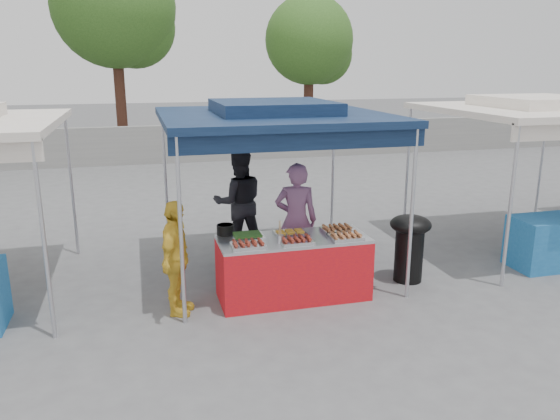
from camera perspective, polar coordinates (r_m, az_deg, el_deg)
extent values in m
plane|color=#5B5C5E|center=(7.65, 1.16, -8.76)|extent=(80.00, 80.00, 0.00)
cube|color=gray|center=(18.00, -8.55, 6.92)|extent=(40.00, 0.25, 1.20)
cylinder|color=silver|center=(6.53, -10.32, -2.44)|extent=(0.05, 0.05, 2.30)
cylinder|color=silver|center=(7.37, 13.59, -0.62)|extent=(0.05, 0.05, 2.30)
cylinder|color=silver|center=(9.44, -11.85, 2.87)|extent=(0.05, 0.05, 2.30)
cylinder|color=silver|center=(10.03, 5.53, 3.84)|extent=(0.05, 0.05, 2.30)
cube|color=#102242|center=(8.00, -0.74, 9.76)|extent=(3.20, 3.20, 0.10)
cube|color=#102242|center=(7.99, -0.75, 10.69)|extent=(1.65, 1.65, 0.18)
cube|color=#102242|center=(6.58, 2.47, 7.29)|extent=(3.20, 0.04, 0.25)
cylinder|color=silver|center=(6.61, -23.40, -3.28)|extent=(0.05, 0.05, 2.30)
cylinder|color=silver|center=(9.49, -20.93, 2.26)|extent=(0.05, 0.05, 2.30)
cylinder|color=silver|center=(8.18, 22.90, 0.14)|extent=(0.05, 0.05, 2.30)
cylinder|color=silver|center=(10.64, 13.15, 4.15)|extent=(0.05, 0.05, 2.30)
cylinder|color=silver|center=(12.32, 25.64, 4.51)|extent=(0.05, 0.05, 2.30)
cube|color=silver|center=(10.08, 25.29, 9.44)|extent=(3.20, 3.20, 0.10)
cube|color=silver|center=(10.07, 25.37, 10.17)|extent=(1.65, 1.65, 0.18)
cylinder|color=#422319|center=(19.91, -16.38, 11.94)|extent=(0.36, 0.36, 4.44)
sphere|color=#345F1F|center=(19.98, -16.99, 19.75)|extent=(4.06, 4.06, 4.06)
sphere|color=#345F1F|center=(20.13, -15.04, 18.03)|extent=(2.79, 2.79, 2.79)
cylinder|color=#422319|center=(20.97, 2.99, 11.40)|extent=(0.36, 0.36, 3.53)
sphere|color=#345F1F|center=(20.95, 3.07, 17.33)|extent=(3.23, 3.23, 3.23)
sphere|color=#345F1F|center=(21.31, 4.48, 15.91)|extent=(2.22, 2.22, 2.22)
cube|color=red|center=(7.40, 1.39, -6.19)|extent=(2.00, 0.80, 0.81)
cube|color=silver|center=(7.26, 1.41, -3.06)|extent=(2.00, 0.80, 0.04)
cube|color=silver|center=(6.88, -3.37, -3.74)|extent=(0.42, 0.30, 0.05)
cube|color=maroon|center=(6.86, -3.38, -3.45)|extent=(0.35, 0.25, 0.02)
cube|color=silver|center=(7.02, 1.71, -3.32)|extent=(0.42, 0.30, 0.05)
cube|color=maroon|center=(7.01, 1.71, -3.03)|extent=(0.35, 0.25, 0.02)
cube|color=silver|center=(7.23, 6.90, -2.86)|extent=(0.42, 0.30, 0.05)
cube|color=#B1693D|center=(7.22, 6.91, -2.58)|extent=(0.35, 0.25, 0.02)
cube|color=silver|center=(7.21, -3.42, -2.85)|extent=(0.42, 0.30, 0.05)
cube|color=#2B581E|center=(7.20, -3.42, -2.56)|extent=(0.35, 0.25, 0.02)
cube|color=silver|center=(7.34, 1.04, -2.48)|extent=(0.42, 0.30, 0.05)
cube|color=gold|center=(7.33, 1.04, -2.21)|extent=(0.35, 0.25, 0.02)
cube|color=silver|center=(7.54, 6.00, -2.09)|extent=(0.42, 0.30, 0.05)
cube|color=#B1693D|center=(7.53, 6.00, -1.82)|extent=(0.35, 0.25, 0.02)
cylinder|color=black|center=(7.41, -5.72, -2.05)|extent=(0.24, 0.24, 0.14)
cylinder|color=silver|center=(7.02, 0.02, -3.05)|extent=(0.09, 0.09, 0.11)
cylinder|color=black|center=(8.19, 13.31, -4.55)|extent=(0.41, 0.41, 0.80)
ellipsoid|color=black|center=(8.04, 13.50, -1.42)|extent=(0.59, 0.59, 0.27)
cube|color=#1440A5|center=(7.95, -2.08, -6.64)|extent=(0.51, 0.35, 0.30)
cube|color=#1440A5|center=(8.13, 1.79, -6.04)|extent=(0.55, 0.38, 0.33)
cube|color=#1440A5|center=(8.02, 1.81, -3.90)|extent=(0.52, 0.36, 0.31)
imported|color=#8B5883|center=(8.02, 1.69, -1.09)|extent=(0.71, 0.55, 1.72)
imported|color=black|center=(9.01, -4.31, 0.80)|extent=(0.87, 0.68, 1.75)
imported|color=gold|center=(6.94, -10.84, -5.01)|extent=(0.63, 0.94, 1.48)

